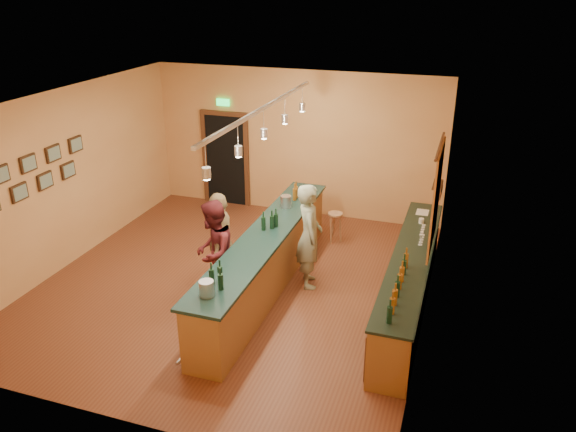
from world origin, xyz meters
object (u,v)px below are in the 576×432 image
(bartender, at_px, (309,236))
(bar_stool, at_px, (335,220))
(tasting_bar, at_px, (266,257))
(customer_a, at_px, (214,252))
(back_counter, at_px, (409,281))
(customer_b, at_px, (221,243))

(bartender, distance_m, bar_stool, 1.87)
(tasting_bar, bearing_deg, customer_a, -138.77)
(tasting_bar, xyz_separation_m, bartender, (0.64, 0.39, 0.32))
(customer_a, xyz_separation_m, bar_stool, (1.33, 2.79, -0.40))
(tasting_bar, relative_size, bar_stool, 8.23)
(bartender, bearing_deg, bar_stool, -22.75)
(back_counter, distance_m, customer_b, 3.14)
(customer_b, bearing_deg, back_counter, 82.49)
(customer_a, bearing_deg, bar_stool, 145.65)
(back_counter, height_order, customer_a, customer_a)
(customer_a, relative_size, customer_b, 0.98)
(bartender, relative_size, bar_stool, 2.99)
(tasting_bar, bearing_deg, bar_stool, 73.37)
(customer_a, distance_m, customer_b, 0.30)
(back_counter, distance_m, tasting_bar, 2.40)
(back_counter, bearing_deg, customer_b, -171.33)
(back_counter, distance_m, bartender, 1.81)
(back_counter, relative_size, bar_stool, 7.34)
(tasting_bar, bearing_deg, customer_b, -157.33)
(bar_stool, bearing_deg, bartender, -90.45)
(back_counter, bearing_deg, tasting_bar, -175.66)
(customer_b, bearing_deg, customer_a, -13.36)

